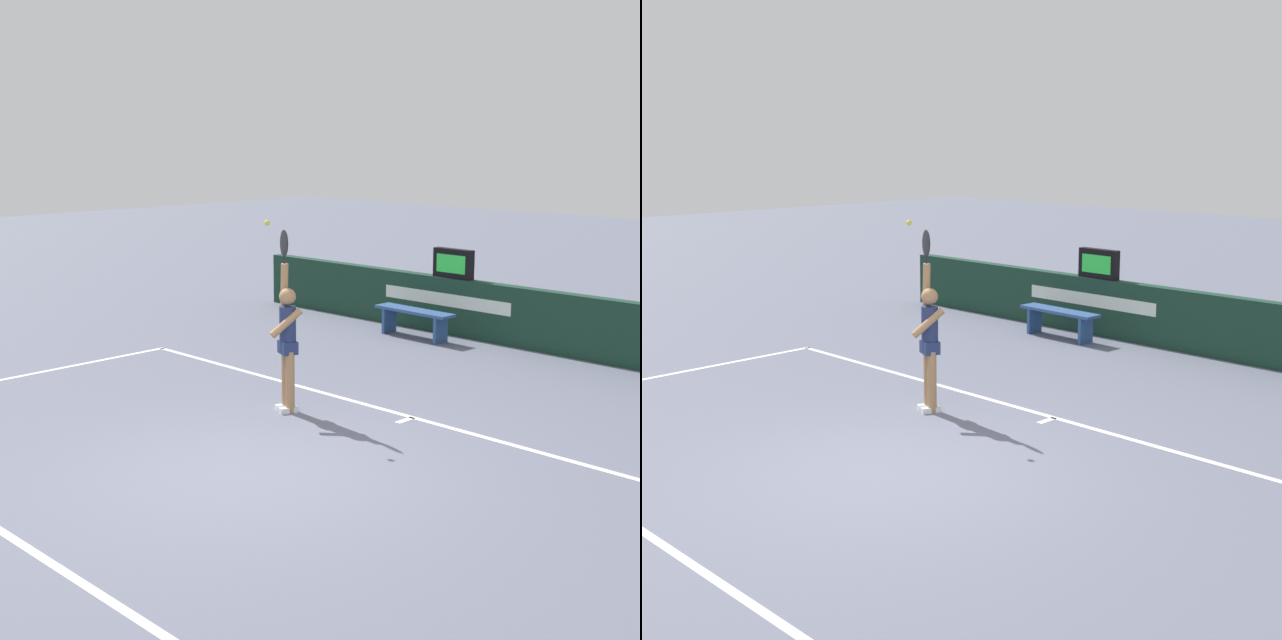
# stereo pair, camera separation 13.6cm
# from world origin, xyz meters

# --- Properties ---
(ground_plane) EXTENTS (60.00, 60.00, 0.00)m
(ground_plane) POSITION_xyz_m (0.00, 0.00, 0.00)
(ground_plane) COLOR slate
(court_lines) EXTENTS (10.67, 5.24, 0.00)m
(court_lines) POSITION_xyz_m (0.00, 0.05, 0.00)
(court_lines) COLOR white
(court_lines) RESTS_ON ground
(back_wall) EXTENTS (14.22, 0.23, 0.99)m
(back_wall) POSITION_xyz_m (-0.00, 6.85, 0.50)
(back_wall) COLOR #153627
(back_wall) RESTS_ON ground
(speed_display) EXTENTS (0.78, 0.15, 0.51)m
(speed_display) POSITION_xyz_m (-2.60, 6.84, 1.25)
(speed_display) COLOR black
(speed_display) RESTS_ON back_wall
(tennis_player) EXTENTS (0.45, 0.45, 2.31)m
(tennis_player) POSITION_xyz_m (-1.31, 1.70, 0.94)
(tennis_player) COLOR #A37950
(tennis_player) RESTS_ON ground
(tennis_ball) EXTENTS (0.07, 0.07, 0.07)m
(tennis_ball) POSITION_xyz_m (-1.40, 1.47, 2.40)
(tennis_ball) COLOR #D1D933
(courtside_bench_near) EXTENTS (1.54, 0.41, 0.50)m
(courtside_bench_near) POSITION_xyz_m (-2.87, 6.14, 0.38)
(courtside_bench_near) COLOR #2D5089
(courtside_bench_near) RESTS_ON ground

